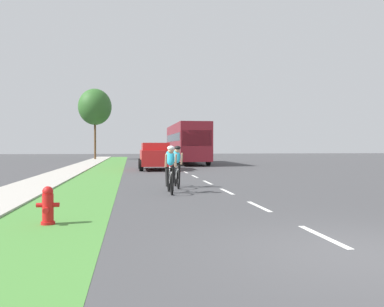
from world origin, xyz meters
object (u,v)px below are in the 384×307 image
(fire_hydrant_red, at_px, (48,206))
(street_tree_far, at_px, (95,107))
(cyclist_trailing, at_px, (177,166))
(suv_red, at_px, (155,156))
(bus_maroon, at_px, (187,142))
(cyclist_lead, at_px, (170,169))

(fire_hydrant_red, distance_m, street_tree_far, 41.18)
(cyclist_trailing, xyz_separation_m, street_tree_far, (-5.90, 33.93, 5.43))
(suv_red, distance_m, bus_maroon, 9.56)
(suv_red, xyz_separation_m, street_tree_far, (-5.79, 22.16, 5.30))
(bus_maroon, bearing_deg, street_tree_far, 124.56)
(cyclist_lead, bearing_deg, street_tree_far, 98.70)
(cyclist_trailing, xyz_separation_m, bus_maroon, (3.24, 20.66, 1.17))
(cyclist_trailing, bearing_deg, bus_maroon, 81.08)
(fire_hydrant_red, xyz_separation_m, cyclist_lead, (2.93, 4.92, 0.44))
(cyclist_trailing, distance_m, bus_maroon, 20.95)
(bus_maroon, relative_size, street_tree_far, 1.38)
(fire_hydrant_red, relative_size, cyclist_lead, 0.44)
(cyclist_lead, relative_size, street_tree_far, 0.20)
(fire_hydrant_red, height_order, cyclist_trailing, cyclist_trailing)
(cyclist_lead, distance_m, bus_maroon, 22.82)
(cyclist_lead, bearing_deg, fire_hydrant_red, -120.75)
(cyclist_lead, xyz_separation_m, suv_red, (0.32, 13.59, 0.14))
(cyclist_lead, relative_size, cyclist_trailing, 1.00)
(suv_red, distance_m, street_tree_far, 23.51)
(cyclist_lead, distance_m, cyclist_trailing, 1.87)
(cyclist_lead, height_order, street_tree_far, street_tree_far)
(fire_hydrant_red, relative_size, bus_maroon, 0.07)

